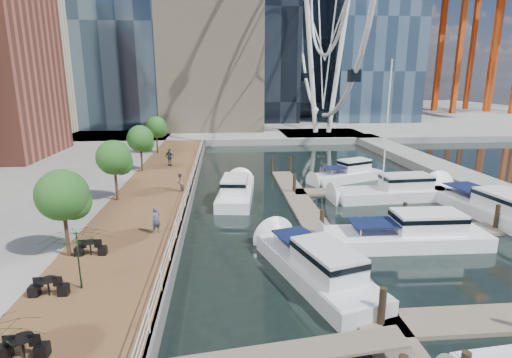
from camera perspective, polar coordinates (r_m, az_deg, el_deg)
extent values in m
plane|color=black|center=(19.08, 6.20, -17.38)|extent=(520.00, 520.00, 0.00)
cube|color=brown|center=(32.86, -14.62, -3.13)|extent=(6.00, 60.00, 1.00)
cube|color=#595954|center=(32.47, -9.39, -3.05)|extent=(0.25, 60.00, 1.00)
cube|color=gray|center=(118.39, -3.30, 9.40)|extent=(200.00, 114.00, 1.00)
cube|color=gray|center=(43.89, 27.38, 0.01)|extent=(4.00, 60.00, 1.00)
cube|color=gray|center=(70.77, 9.39, 6.16)|extent=(14.00, 12.00, 1.00)
cube|color=#6D6051|center=(28.47, 8.34, -6.32)|extent=(2.00, 32.00, 0.20)
cube|color=#6D6051|center=(28.68, 21.11, -7.00)|extent=(12.00, 2.00, 0.20)
cube|color=#6D6051|center=(37.45, 14.55, -1.66)|extent=(12.00, 2.00, 0.20)
cube|color=#BCAD8E|center=(73.79, -32.52, 15.85)|extent=(14.00, 16.00, 28.00)
cylinder|color=white|center=(69.69, 7.77, 17.23)|extent=(0.80, 0.80, 26.00)
cylinder|color=white|center=(70.92, 11.89, 17.00)|extent=(0.80, 0.80, 26.00)
cylinder|color=#3F2B1C|center=(22.87, -25.40, -7.13)|extent=(0.20, 0.20, 2.40)
sphere|color=#265B1E|center=(22.25, -25.96, -2.06)|extent=(2.60, 2.60, 2.60)
cylinder|color=#3F2B1C|center=(31.97, -19.33, -0.77)|extent=(0.20, 0.20, 2.40)
sphere|color=#265B1E|center=(31.53, -19.64, 2.92)|extent=(2.60, 2.60, 2.60)
cylinder|color=#3F2B1C|center=(41.49, -16.02, 2.73)|extent=(0.20, 0.20, 2.40)
sphere|color=#265B1E|center=(41.15, -16.21, 5.60)|extent=(2.60, 2.60, 2.60)
cylinder|color=#3F2B1C|center=(51.20, -13.94, 4.91)|extent=(0.20, 0.20, 2.40)
sphere|color=#265B1E|center=(50.92, -14.08, 7.24)|extent=(2.60, 2.60, 2.60)
imported|color=#494A61|center=(24.53, -14.07, -5.74)|extent=(0.70, 0.67, 1.61)
imported|color=#83625A|center=(33.08, -10.82, -0.46)|extent=(0.81, 0.92, 1.60)
imported|color=#393F47|center=(43.39, -12.21, 3.08)|extent=(1.18, 0.94, 1.87)
imported|color=black|center=(19.14, -24.06, -10.49)|extent=(3.14, 3.19, 2.75)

